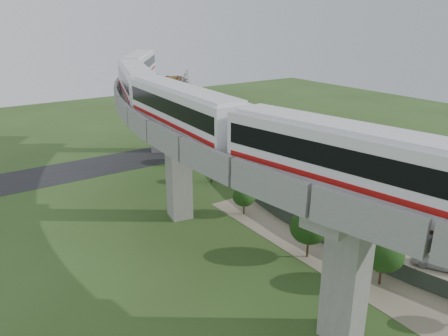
{
  "coord_description": "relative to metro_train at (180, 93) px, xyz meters",
  "views": [
    {
      "loc": [
        -17.79,
        -24.86,
        19.08
      ],
      "look_at": [
        0.71,
        2.31,
        7.5
      ],
      "focal_mm": 35.0,
      "sensor_mm": 36.0,
      "label": 1
    }
  ],
  "objects": [
    {
      "name": "tree_0",
      "position": [
        10.16,
        13.13,
        -9.64
      ],
      "size": [
        3.09,
        3.09,
        3.99
      ],
      "color": "#382314",
      "rests_on": "ground"
    },
    {
      "name": "fence",
      "position": [
        8.52,
        -10.22,
        -11.56
      ],
      "size": [
        3.87,
        38.73,
        1.5
      ],
      "color": "#2D382D",
      "rests_on": "ground"
    },
    {
      "name": "tree_3",
      "position": [
        4.61,
        -12.67,
        -9.58
      ],
      "size": [
        3.16,
        3.16,
        4.08
      ],
      "color": "#382314",
      "rests_on": "ground"
    },
    {
      "name": "tree_2",
      "position": [
        5.17,
        -3.12,
        -10.35
      ],
      "size": [
        2.32,
        2.32,
        2.95
      ],
      "color": "#382314",
      "rests_on": "ground"
    },
    {
      "name": "dirt_lot",
      "position": [
        12.77,
        -12.22,
        -12.29
      ],
      "size": [
        18.0,
        26.0,
        0.04
      ],
      "primitive_type": "cube",
      "color": "gray",
      "rests_on": "ground"
    },
    {
      "name": "tree_1",
      "position": [
        7.35,
        6.31,
        -10.03
      ],
      "size": [
        2.1,
        2.1,
        3.18
      ],
      "color": "#382314",
      "rests_on": "ground"
    },
    {
      "name": "asphalt_road",
      "position": [
        -1.23,
        19.78,
        -12.29
      ],
      "size": [
        60.0,
        8.0,
        0.03
      ],
      "primitive_type": "cube",
      "color": "#232326",
      "rests_on": "ground"
    },
    {
      "name": "car_white",
      "position": [
        12.03,
        -19.68,
        -11.6
      ],
      "size": [
        3.22,
        4.19,
        1.33
      ],
      "primitive_type": "imported",
      "rotation": [
        0.0,
        0.0,
        0.49
      ],
      "color": "silver",
      "rests_on": "dirt_lot"
    },
    {
      "name": "tree_4",
      "position": [
        6.33,
        -18.53,
        -9.74
      ],
      "size": [
        3.03,
        3.03,
        3.86
      ],
      "color": "#382314",
      "rests_on": "ground"
    },
    {
      "name": "viaduct",
      "position": [
        2.61,
        -10.22,
        -3.26
      ],
      "size": [
        19.58,
        73.98,
        11.4
      ],
      "color": "#99968E",
      "rests_on": "ground"
    },
    {
      "name": "car_red",
      "position": [
        17.09,
        -14.5,
        -11.69
      ],
      "size": [
        3.1,
        3.54,
        1.16
      ],
      "primitive_type": "imported",
      "rotation": [
        0.0,
        0.0,
        -0.65
      ],
      "color": "#A30F1A",
      "rests_on": "dirt_lot"
    },
    {
      "name": "car_dark",
      "position": [
        10.95,
        -4.4,
        -11.71
      ],
      "size": [
        3.87,
        1.58,
        1.12
      ],
      "primitive_type": "imported",
      "rotation": [
        0.0,
        0.0,
        1.57
      ],
      "color": "black",
      "rests_on": "dirt_lot"
    },
    {
      "name": "metro_train",
      "position": [
        0.0,
        0.0,
        0.0
      ],
      "size": [
        16.39,
        60.39,
        3.64
      ],
      "color": "silver",
      "rests_on": "ground"
    },
    {
      "name": "ground",
      "position": [
        -1.23,
        -10.22,
        -12.31
      ],
      "size": [
        160.0,
        160.0,
        0.0
      ],
      "primitive_type": "plane",
      "color": "#32491D",
      "rests_on": "ground"
    }
  ]
}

